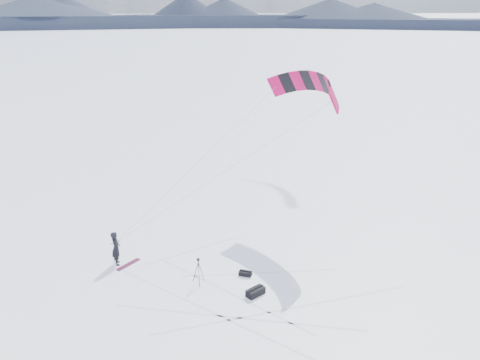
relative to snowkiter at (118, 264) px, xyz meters
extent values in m
plane|color=white|center=(2.99, -2.21, 0.00)|extent=(1800.00, 1800.00, 0.00)
cube|color=#18232F|center=(162.99, 274.92, 2.86)|extent=(152.40, 113.97, 5.72)
cone|color=#18232F|center=(162.99, 274.92, 5.72)|extent=(87.43, 87.43, 8.00)
cube|color=#18232F|center=(58.56, 312.93, 2.86)|extent=(155.54, 70.36, 5.72)
cone|color=#18232F|center=(58.56, 312.93, 5.72)|extent=(74.14, 74.14, 8.00)
cube|color=#18232F|center=(-52.57, 312.93, 2.86)|extent=(155.54, 70.36, 5.72)
cone|color=#18232F|center=(-52.57, 312.93, 5.72)|extent=(74.14, 74.14, 8.00)
cube|color=silver|center=(-2.01, -6.21, 0.00)|extent=(6.00, 0.12, 0.01)
cube|color=silver|center=(-0.31, -3.91, 0.00)|extent=(3.52, 7.29, 0.01)
cube|color=silver|center=(1.39, -1.61, 0.00)|extent=(6.45, 7.79, 0.01)
cube|color=silver|center=(3.09, 0.69, 0.00)|extent=(11.66, 3.07, 0.01)
cube|color=silver|center=(4.79, -5.01, 0.00)|extent=(1.27, 5.91, 0.01)
cube|color=silver|center=(6.49, -2.71, 0.00)|extent=(6.52, 4.83, 0.01)
imported|color=black|center=(0.00, 0.00, 0.00)|extent=(0.60, 0.78, 1.91)
cube|color=maroon|center=(0.58, -0.19, 0.02)|extent=(1.25, 1.23, 0.04)
cylinder|color=black|center=(4.33, -2.50, 0.60)|extent=(0.33, 0.21, 1.20)
cylinder|color=black|center=(4.03, -2.50, 0.60)|extent=(0.33, 0.20, 1.20)
cylinder|color=black|center=(4.18, -2.75, 0.60)|extent=(0.03, 0.37, 1.20)
cylinder|color=black|center=(4.18, -2.58, 1.04)|extent=(0.03, 0.03, 0.33)
cube|color=black|center=(4.18, -2.58, 1.25)|extent=(0.09, 0.09, 0.05)
cube|color=black|center=(4.18, -2.58, 1.34)|extent=(0.15, 0.14, 0.09)
cylinder|color=black|center=(4.18, -2.50, 1.34)|extent=(0.07, 0.09, 0.07)
cube|color=black|center=(6.78, -4.06, 0.18)|extent=(1.03, 0.86, 0.35)
cylinder|color=black|center=(6.78, -4.06, 0.37)|extent=(0.80, 0.54, 0.09)
cube|color=black|center=(6.60, -2.27, 0.12)|extent=(0.73, 0.58, 0.24)
cylinder|color=black|center=(6.60, -2.27, 0.26)|extent=(0.59, 0.35, 0.07)
cube|color=#C6054B|center=(12.16, 1.51, 8.20)|extent=(1.01, 0.96, 1.52)
cube|color=black|center=(12.36, 2.20, 8.45)|extent=(0.87, 1.01, 1.46)
cube|color=#C6054B|center=(12.42, 2.95, 8.64)|extent=(0.75, 1.02, 1.40)
cube|color=black|center=(12.34, 3.73, 8.75)|extent=(0.89, 1.02, 1.33)
cube|color=#C6054B|center=(12.13, 4.50, 8.79)|extent=(1.01, 1.00, 1.25)
cube|color=black|center=(11.79, 5.22, 8.75)|extent=(1.12, 0.96, 1.33)
cube|color=#C6054B|center=(11.35, 5.86, 8.64)|extent=(1.21, 0.89, 1.40)
cube|color=black|center=(10.81, 6.39, 8.45)|extent=(1.28, 0.79, 1.46)
cube|color=#C6054B|center=(10.21, 6.78, 8.20)|extent=(1.33, 0.67, 1.52)
cylinder|color=gray|center=(6.08, 0.75, 4.74)|extent=(12.17, 1.53, 6.94)
cylinder|color=gray|center=(5.10, 3.39, 4.74)|extent=(10.23, 6.80, 6.94)
cylinder|color=black|center=(0.00, 0.00, 1.28)|extent=(0.53, 0.22, 0.03)
camera|label=1|loc=(2.94, -22.81, 13.03)|focal=35.00mm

